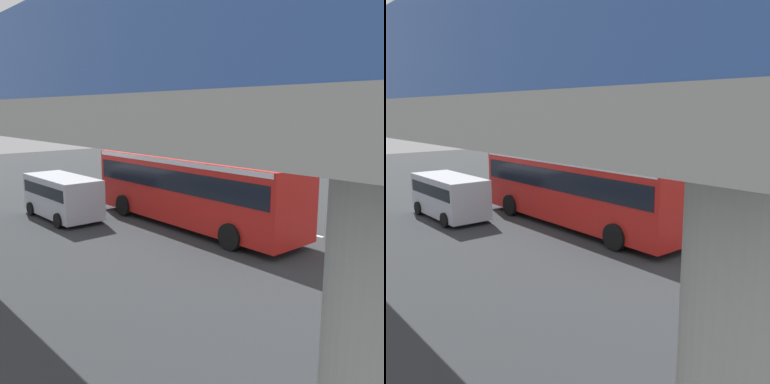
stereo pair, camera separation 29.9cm
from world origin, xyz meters
TOP-DOWN VIEW (x-y plane):
  - ground at (0.00, 0.00)m, footprint 80.00×80.00m
  - city_bus at (0.05, 0.11)m, footprint 11.54×2.85m
  - parked_van at (5.22, 3.90)m, footprint 4.80×2.17m
  - pedestrian at (3.35, -3.77)m, footprint 0.38×0.38m
  - lane_dash_left at (-4.00, -2.77)m, footprint 2.00×0.20m
  - lane_dash_centre at (0.00, -2.77)m, footprint 2.00×0.20m
  - lane_dash_right at (4.00, -2.77)m, footprint 2.00×0.20m
  - lane_dash_rightmost at (8.00, -2.77)m, footprint 2.00×0.20m

SIDE VIEW (x-z plane):
  - ground at x=0.00m, z-range 0.00..0.00m
  - lane_dash_left at x=-4.00m, z-range 0.00..0.01m
  - lane_dash_centre at x=0.00m, z-range 0.00..0.01m
  - lane_dash_right at x=4.00m, z-range 0.00..0.01m
  - lane_dash_rightmost at x=8.00m, z-range 0.00..0.01m
  - pedestrian at x=3.35m, z-range -0.01..1.78m
  - parked_van at x=5.22m, z-range 0.16..2.21m
  - city_bus at x=0.05m, z-range 0.31..3.46m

